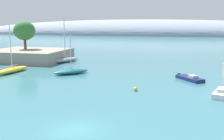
{
  "coord_description": "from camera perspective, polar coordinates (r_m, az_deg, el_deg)",
  "views": [
    {
      "loc": [
        8.2,
        -19.85,
        8.9
      ],
      "look_at": [
        -2.16,
        21.15,
        1.49
      ],
      "focal_mm": 42.28,
      "sensor_mm": 36.0,
      "label": 1
    }
  ],
  "objects": [
    {
      "name": "motorboat_navy_alongside_breakwater",
      "position": [
        44.01,
        16.49,
        -1.73
      ],
      "size": [
        4.52,
        5.09,
        0.93
      ],
      "rotation": [
        0.0,
        0.0,
        5.37
      ],
      "color": "navy",
      "rests_on": "water"
    },
    {
      "name": "sailboat_teal_outer_mooring",
      "position": [
        47.94,
        -8.84,
        -0.28
      ],
      "size": [
        6.08,
        6.13,
        7.1
      ],
      "rotation": [
        0.0,
        0.0,
        3.93
      ],
      "color": "#1E6B70",
      "rests_on": "water"
    },
    {
      "name": "tree_clump_shore",
      "position": [
        69.32,
        -18.42,
        8.06
      ],
      "size": [
        5.26,
        5.26,
        6.92
      ],
      "color": "brown",
      "rests_on": "shore_outcrop"
    },
    {
      "name": "sailboat_yellow_near_shore",
      "position": [
        52.12,
        -20.78,
        0.05
      ],
      "size": [
        2.55,
        8.44,
        8.84
      ],
      "rotation": [
        0.0,
        0.0,
        1.48
      ],
      "color": "yellow",
      "rests_on": "water"
    },
    {
      "name": "water",
      "position": [
        23.25,
        -7.82,
        -12.67
      ],
      "size": [
        600.0,
        600.0,
        0.0
      ],
      "primitive_type": "plane",
      "color": "#38727F",
      "rests_on": "ground"
    },
    {
      "name": "distant_ridge",
      "position": [
        222.34,
        5.94,
        7.6
      ],
      "size": [
        314.18,
        58.19,
        25.11
      ],
      "primitive_type": "ellipsoid",
      "color": "#8E99AD",
      "rests_on": "ground"
    },
    {
      "name": "sailboat_grey_mid_mooring",
      "position": [
        63.24,
        -10.1,
        2.25
      ],
      "size": [
        5.25,
        8.48,
        10.42
      ],
      "rotation": [
        0.0,
        0.0,
        1.19
      ],
      "color": "gray",
      "rests_on": "water"
    },
    {
      "name": "shore_outcrop",
      "position": [
        67.67,
        -17.38,
        3.08
      ],
      "size": [
        17.35,
        14.85,
        2.69
      ],
      "primitive_type": "cube",
      "color": "gray",
      "rests_on": "ground"
    },
    {
      "name": "motorboat_white_foreground",
      "position": [
        35.83,
        22.99,
        -4.64
      ],
      "size": [
        3.35,
        5.43,
        1.06
      ],
      "rotation": [
        0.0,
        0.0,
        4.41
      ],
      "color": "white",
      "rests_on": "water"
    },
    {
      "name": "mooring_buoy_yellow",
      "position": [
        35.68,
        5.11,
        -4.1
      ],
      "size": [
        0.54,
        0.54,
        0.54
      ],
      "primitive_type": "sphere",
      "color": "yellow",
      "rests_on": "water"
    }
  ]
}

